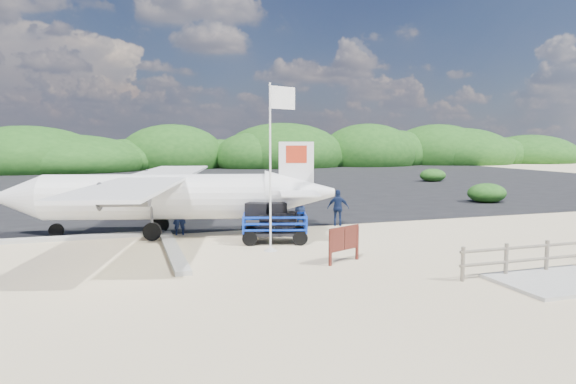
% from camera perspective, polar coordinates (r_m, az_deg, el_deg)
% --- Properties ---
extents(ground, '(160.00, 160.00, 0.00)m').
position_cam_1_polar(ground, '(18.57, 1.80, -6.67)').
color(ground, beige).
extents(asphalt_apron, '(90.00, 50.00, 0.04)m').
position_cam_1_polar(asphalt_apron, '(47.62, -10.50, 0.94)').
color(asphalt_apron, '#B2B2B2').
rests_on(asphalt_apron, ground).
extents(lagoon, '(9.00, 7.00, 0.40)m').
position_cam_1_polar(lagoon, '(19.20, -26.29, -6.86)').
color(lagoon, '#B2B2B2').
rests_on(lagoon, ground).
extents(walkway_pad, '(3.50, 2.50, 0.10)m').
position_cam_1_polar(walkway_pad, '(16.55, 27.94, -8.92)').
color(walkway_pad, '#B2B2B2').
rests_on(walkway_pad, ground).
extents(vegetation_band, '(124.00, 8.00, 4.40)m').
position_cam_1_polar(vegetation_band, '(72.43, -13.09, 2.55)').
color(vegetation_band, '#B2B2B2').
rests_on(vegetation_band, ground).
extents(fence, '(6.40, 2.00, 1.10)m').
position_cam_1_polar(fence, '(17.58, 26.73, -8.03)').
color(fence, '#B2B2B2').
rests_on(fence, ground).
extents(baggage_cart, '(3.01, 2.22, 1.35)m').
position_cam_1_polar(baggage_cart, '(20.17, -1.47, -5.65)').
color(baggage_cart, '#0D36CB').
rests_on(baggage_cart, ground).
extents(flagpole, '(1.30, 0.95, 6.02)m').
position_cam_1_polar(flagpole, '(18.74, -1.95, -6.55)').
color(flagpole, white).
rests_on(flagpole, ground).
extents(signboard, '(1.42, 0.74, 1.23)m').
position_cam_1_polar(signboard, '(17.09, 6.22, -7.80)').
color(signboard, '#5C231A').
rests_on(signboard, ground).
extents(crew_a, '(0.57, 0.38, 1.53)m').
position_cam_1_polar(crew_a, '(22.14, -12.01, -2.73)').
color(crew_a, '#111E42').
rests_on(crew_a, ground).
extents(crew_b, '(1.04, 0.87, 1.92)m').
position_cam_1_polar(crew_b, '(23.33, 1.04, -1.68)').
color(crew_b, '#111E42').
rests_on(crew_b, ground).
extents(crew_c, '(1.08, 0.78, 1.70)m').
position_cam_1_polar(crew_c, '(24.00, 5.60, -1.76)').
color(crew_c, '#111E42').
rests_on(crew_c, ground).
extents(aircraft_large, '(20.34, 20.34, 4.99)m').
position_cam_1_polar(aircraft_large, '(43.85, 11.47, 0.50)').
color(aircraft_large, '#B2B2B2').
rests_on(aircraft_large, ground).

